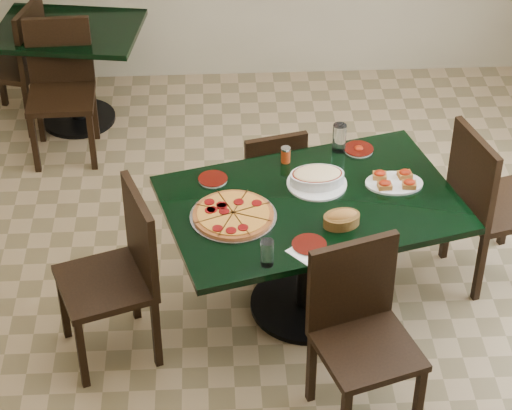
{
  "coord_description": "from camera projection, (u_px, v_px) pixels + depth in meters",
  "views": [
    {
      "loc": [
        -0.21,
        -4.25,
        3.92
      ],
      "look_at": [
        0.01,
        0.0,
        0.74
      ],
      "focal_mm": 70.0,
      "sensor_mm": 36.0,
      "label": 1
    }
  ],
  "objects": [
    {
      "name": "back_table",
      "position": [
        71.0,
        57.0,
        7.08
      ],
      "size": [
        1.09,
        0.86,
        0.75
      ],
      "rotation": [
        0.0,
        0.0,
        -0.16
      ],
      "color": "black",
      "rests_on": "floor"
    },
    {
      "name": "water_glass_b",
      "position": [
        267.0,
        253.0,
        4.86
      ],
      "size": [
        0.07,
        0.07,
        0.14
      ],
      "primitive_type": "cylinder",
      "color": "silver",
      "rests_on": "main_table"
    },
    {
      "name": "chair_near",
      "position": [
        360.0,
        325.0,
        4.84
      ],
      "size": [
        0.58,
        0.58,
        0.98
      ],
      "rotation": [
        0.0,
        0.0,
        0.32
      ],
      "color": "black",
      "rests_on": "floor"
    },
    {
      "name": "chair_right",
      "position": [
        487.0,
        198.0,
        5.66
      ],
      "size": [
        0.57,
        0.57,
        0.99
      ],
      "rotation": [
        0.0,
        0.0,
        1.85
      ],
      "color": "black",
      "rests_on": "floor"
    },
    {
      "name": "bread_basket",
      "position": [
        342.0,
        219.0,
        5.13
      ],
      "size": [
        0.22,
        0.18,
        0.09
      ],
      "rotation": [
        0.0,
        0.0,
        0.23
      ],
      "color": "brown",
      "rests_on": "main_table"
    },
    {
      "name": "napkin_setting",
      "position": [
        308.0,
        252.0,
        4.97
      ],
      "size": [
        0.23,
        0.23,
        0.01
      ],
      "rotation": [
        0.0,
        0.0,
        0.7
      ],
      "color": "white",
      "rests_on": "main_table"
    },
    {
      "name": "lasagna_casserole",
      "position": [
        317.0,
        178.0,
        5.41
      ],
      "size": [
        0.33,
        0.33,
        0.09
      ],
      "rotation": [
        0.0,
        0.0,
        0.06
      ],
      "color": "silver",
      "rests_on": "main_table"
    },
    {
      "name": "side_plate_near",
      "position": [
        309.0,
        245.0,
        5.01
      ],
      "size": [
        0.18,
        0.18,
        0.02
      ],
      "rotation": [
        0.0,
        0.0,
        0.24
      ],
      "color": "silver",
      "rests_on": "main_table"
    },
    {
      "name": "water_glass_a",
      "position": [
        339.0,
        138.0,
        5.66
      ],
      "size": [
        0.08,
        0.08,
        0.17
      ],
      "primitive_type": "cylinder",
      "color": "silver",
      "rests_on": "main_table"
    },
    {
      "name": "back_chair_near",
      "position": [
        61.0,
        81.0,
        6.78
      ],
      "size": [
        0.46,
        0.46,
        0.95
      ],
      "rotation": [
        0.0,
        0.0,
        0.03
      ],
      "color": "black",
      "rests_on": "floor"
    },
    {
      "name": "pepper_shaker",
      "position": [
        286.0,
        155.0,
        5.59
      ],
      "size": [
        0.05,
        0.05,
        0.09
      ],
      "color": "#AC4912",
      "rests_on": "main_table"
    },
    {
      "name": "chair_far",
      "position": [
        271.0,
        179.0,
        6.01
      ],
      "size": [
        0.45,
        0.45,
        0.8
      ],
      "rotation": [
        0.0,
        0.0,
        3.38
      ],
      "color": "black",
      "rests_on": "floor"
    },
    {
      "name": "side_plate_far_r",
      "position": [
        359.0,
        149.0,
        5.7
      ],
      "size": [
        0.17,
        0.17,
        0.03
      ],
      "rotation": [
        0.0,
        0.0,
        -0.08
      ],
      "color": "silver",
      "rests_on": "main_table"
    },
    {
      "name": "bruschetta_platter",
      "position": [
        394.0,
        181.0,
        5.43
      ],
      "size": [
        0.32,
        0.23,
        0.05
      ],
      "rotation": [
        0.0,
        0.0,
        -0.02
      ],
      "color": "silver",
      "rests_on": "main_table"
    },
    {
      "name": "back_chair_left",
      "position": [
        20.0,
        59.0,
        7.05
      ],
      "size": [
        0.54,
        0.54,
        0.94
      ],
      "rotation": [
        0.0,
        0.0,
        -1.84
      ],
      "color": "black",
      "rests_on": "floor"
    },
    {
      "name": "main_table",
      "position": [
        311.0,
        228.0,
        5.42
      ],
      "size": [
        1.75,
        1.36,
        0.75
      ],
      "rotation": [
        0.0,
        0.0,
        0.27
      ],
      "color": "black",
      "rests_on": "floor"
    },
    {
      "name": "side_plate_far_l",
      "position": [
        213.0,
        179.0,
        5.47
      ],
      "size": [
        0.16,
        0.16,
        0.02
      ],
      "rotation": [
        0.0,
        0.0,
        -0.04
      ],
      "color": "silver",
      "rests_on": "main_table"
    },
    {
      "name": "floor",
      "position": [
        255.0,
        308.0,
        5.75
      ],
      "size": [
        5.5,
        5.5,
        0.0
      ],
      "primitive_type": "plane",
      "color": "#8C7450",
      "rests_on": "ground"
    },
    {
      "name": "pepperoni_pizza",
      "position": [
        233.0,
        215.0,
        5.19
      ],
      "size": [
        0.46,
        0.46,
        0.04
      ],
      "rotation": [
        0.0,
        0.0,
        0.38
      ],
      "color": "#BBBAC2",
      "rests_on": "main_table"
    },
    {
      "name": "chair_left",
      "position": [
        121.0,
        267.0,
        5.17
      ],
      "size": [
        0.59,
        0.59,
        0.99
      ],
      "rotation": [
        0.0,
        0.0,
        -1.23
      ],
      "color": "black",
      "rests_on": "floor"
    }
  ]
}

